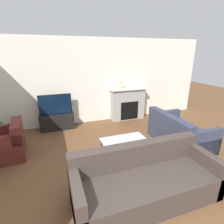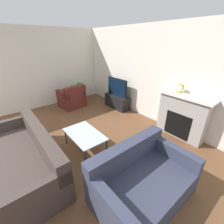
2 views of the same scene
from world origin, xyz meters
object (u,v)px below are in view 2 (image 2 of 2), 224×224
Objects in this scene: couch_sectional at (27,158)px; armchair_by_window at (72,99)px; coffee_table at (85,135)px; tv at (117,87)px; mantel_clock at (180,88)px; couch_loveseat at (142,181)px; potted_plant at (81,90)px.

couch_sectional is 3.07m from armchair_by_window.
tv is at bearing 122.54° from coffee_table.
mantel_clock is at bearing 2.48° from tv.
couch_sectional is at bearing 126.75° from couch_loveseat.
potted_plant is at bearing 153.09° from coffee_table.
tv is 2.53m from coffee_table.
tv is 0.61× the size of couch_loveseat.
tv reaches higher than couch_loveseat.
armchair_by_window is 0.87× the size of coffee_table.
mantel_clock is (2.18, 0.09, 0.45)m from tv.
armchair_by_window is 2.61m from coffee_table.
coffee_table is 1.35× the size of potted_plant.
tv reaches higher than armchair_by_window.
mantel_clock reaches higher than couch_loveseat.
couch_sectional and armchair_by_window have the same top height.
couch_loveseat is (2.90, -1.99, -0.49)m from tv.
armchair_by_window is (-1.11, -1.24, -0.48)m from tv.
tv is 1.65m from potted_plant.
couch_sectional is at bearing -44.04° from potted_plant.
tv is 0.41× the size of couch_sectional.
potted_plant is at bearing 135.96° from couch_sectional.
couch_sectional is at bearing 42.95° from armchair_by_window.
tv is 1.26× the size of potted_plant.
couch_loveseat is 1.54× the size of coffee_table.
armchair_by_window is at bearing -158.02° from mantel_clock.
coffee_table is 4.51× the size of mantel_clock.
potted_plant is at bearing -153.21° from armchair_by_window.
mantel_clock is at bearing 11.88° from potted_plant.
mantel_clock is at bearing 73.60° from couch_sectional.
couch_loveseat is 2.39m from mantel_clock.
tv is at bearing 110.16° from couch_sectional.
tv is 3.50m from couch_sectional.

